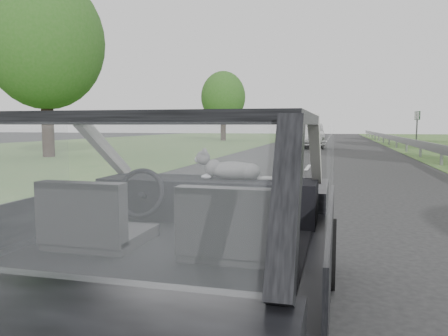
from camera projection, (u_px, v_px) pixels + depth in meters
The scene contains 10 objects.
subject_car at pixel (178, 236), 2.64m from camera, with size 1.80×4.00×1.45m, color black.
dashboard at pixel (208, 199), 3.23m from camera, with size 1.58×0.45×0.30m, color black.
driver_seat at pixel (93, 217), 2.44m from camera, with size 0.50×0.72×0.42m, color black.
passenger_seat at pixel (231, 225), 2.24m from camera, with size 0.50×0.72×0.42m, color black.
steering_wheel at pixel (141, 193), 3.04m from camera, with size 0.36×0.36×0.04m, color black.
cat at pixel (234, 169), 3.16m from camera, with size 0.51×0.16×0.23m, color gray.
other_car at pixel (309, 136), 26.90m from camera, with size 1.78×4.52×1.49m, color silver.
highway_sign at pixel (417, 129), 28.05m from camera, with size 0.09×0.91×2.27m, color #184C27.
tree_5 at pixel (46, 69), 18.72m from camera, with size 5.02×5.02×7.61m, color #26591A, non-canonical shape.
tree_6 at pixel (223, 107), 38.99m from camera, with size 3.96×3.96×6.00m, color #26591A, non-canonical shape.
Camera 1 is at (0.92, -2.43, 1.39)m, focal length 35.00 mm.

